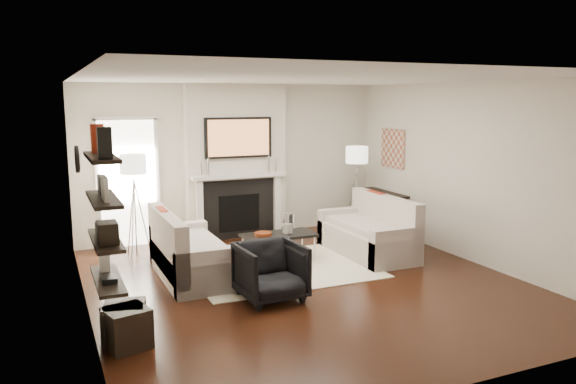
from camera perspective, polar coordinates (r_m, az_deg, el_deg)
name	(u,v)px	position (r m, az deg, el deg)	size (l,w,h in m)	color
room_envelope	(307,184)	(7.29, 1.91, 0.84)	(6.00, 6.00, 6.00)	black
chimney_breast	(236,161)	(9.94, -5.32, 3.11)	(1.80, 0.25, 2.70)	silver
fireplace_surround	(239,209)	(9.93, -5.00, -1.74)	(1.30, 0.02, 1.04)	black
firebox	(239,213)	(9.94, -4.98, -2.14)	(0.75, 0.02, 0.65)	black
mantel_pilaster_l	(200,211)	(9.70, -8.97, -1.91)	(0.12, 0.08, 1.10)	white
mantel_pilaster_r	(277,205)	(10.15, -1.10, -1.29)	(0.12, 0.08, 1.10)	white
mantel_shelf	(239,176)	(9.79, -4.95, 1.66)	(1.70, 0.18, 0.07)	white
tv_body	(238,138)	(9.75, -5.06, 5.53)	(1.20, 0.06, 0.70)	black
tv_screen	(239,138)	(9.72, -4.99, 5.51)	(1.10, 0.01, 0.62)	#BF723F
candlestick_l_tall	(208,167)	(9.61, -8.09, 2.57)	(0.04, 0.04, 0.30)	silver
candlestick_l_short	(201,169)	(9.58, -8.84, 2.35)	(0.04, 0.04, 0.24)	silver
candlestick_r_tall	(269,164)	(9.97, -1.99, 2.90)	(0.04, 0.04, 0.30)	silver
candlestick_r_short	(275,165)	(10.02, -1.30, 2.76)	(0.04, 0.04, 0.24)	silver
hallway_panel	(128,184)	(9.66, -15.95, 0.80)	(0.90, 0.02, 2.10)	white
door_trim_l	(98,186)	(9.59, -18.78, 0.60)	(0.06, 0.06, 2.16)	white
door_trim_r	(157,182)	(9.71, -13.14, 0.97)	(0.06, 0.06, 2.16)	white
door_trim_top	(125,118)	(9.54, -16.23, 7.21)	(1.02, 0.06, 0.06)	white
rug	(280,269)	(8.21, -0.79, -7.80)	(2.60, 2.00, 0.01)	beige
loveseat_left_base	(192,262)	(7.91, -9.68, -7.06)	(0.85, 1.80, 0.42)	beige
loveseat_left_back	(167,243)	(7.76, -12.16, -5.05)	(0.18, 1.80, 0.80)	beige
loveseat_left_arm_n	(208,272)	(7.14, -8.08, -8.09)	(0.85, 0.18, 0.60)	beige
loveseat_left_arm_s	(179,242)	(8.65, -11.03, -5.05)	(0.85, 0.18, 0.60)	beige
loveseat_left_cushion	(195,244)	(7.86, -9.38, -5.20)	(0.63, 1.44, 0.10)	beige
pillow_left_orange	(162,223)	(8.00, -12.65, -3.13)	(0.10, 0.42, 0.42)	#9F2913
pillow_left_charcoal	(172,233)	(7.43, -11.73, -4.14)	(0.10, 0.40, 0.40)	black
loveseat_right_base	(367,241)	(9.00, 8.01, -4.99)	(0.85, 1.80, 0.42)	beige
loveseat_right_back	(385,220)	(9.11, 9.85, -2.83)	(0.18, 1.80, 0.80)	beige
loveseat_right_arm_n	(397,248)	(8.32, 10.97, -5.62)	(0.85, 0.18, 0.60)	beige
loveseat_right_arm_s	(342,225)	(9.66, 5.49, -3.40)	(0.85, 0.18, 0.60)	beige
loveseat_right_cushion	(364,226)	(8.91, 7.77, -3.41)	(0.63, 1.44, 0.10)	beige
pillow_right_orange	(375,204)	(9.31, 8.86, -1.25)	(0.10, 0.42, 0.42)	#9F2913
pillow_right_charcoal	(396,212)	(8.82, 10.96, -1.97)	(0.10, 0.40, 0.40)	black
coffee_table	(279,235)	(8.52, -0.96, -4.41)	(1.10, 0.55, 0.04)	black
coffee_leg_nw	(253,256)	(8.20, -3.60, -6.50)	(0.02, 0.02, 0.38)	silver
coffee_leg_ne	(315,249)	(8.58, 2.71, -5.77)	(0.02, 0.02, 0.38)	silver
coffee_leg_sw	(243,249)	(8.60, -4.62, -5.76)	(0.02, 0.02, 0.38)	silver
coffee_leg_se	(302,242)	(8.96, 1.45, -5.10)	(0.02, 0.02, 0.38)	silver
hurricane_glass	(288,224)	(8.54, -0.04, -3.27)	(0.18, 0.18, 0.32)	white
hurricane_candle	(288,228)	(8.55, -0.04, -3.69)	(0.10, 0.10, 0.15)	white
copper_bowl	(263,234)	(8.42, -2.54, -4.27)	(0.26, 0.26, 0.04)	#AD461C
armchair	(271,269)	(6.93, -1.77, -7.80)	(0.75, 0.70, 0.77)	black
lamp_left_post	(135,218)	(9.09, -15.24, -2.57)	(0.02, 0.02, 1.20)	silver
lamp_left_shade	(133,164)	(8.96, -15.48, 2.76)	(0.40, 0.40, 0.30)	white
lamp_left_leg_a	(143,217)	(9.11, -14.56, -2.51)	(0.02, 0.02, 1.25)	silver
lamp_left_leg_b	(131,217)	(9.18, -15.67, -2.48)	(0.02, 0.02, 1.25)	silver
lamp_left_leg_c	(133,219)	(8.99, -15.50, -2.71)	(0.02, 0.02, 1.25)	silver
lamp_right_post	(356,201)	(10.27, 6.91, -0.95)	(0.02, 0.02, 1.20)	silver
lamp_right_shade	(357,155)	(10.15, 7.01, 3.78)	(0.40, 0.40, 0.30)	white
lamp_right_leg_a	(361,201)	(10.32, 7.44, -0.90)	(0.02, 0.02, 1.25)	silver
lamp_right_leg_b	(351,201)	(10.32, 6.38, -0.88)	(0.02, 0.02, 1.25)	silver
lamp_right_leg_c	(356,202)	(10.16, 6.92, -1.06)	(0.02, 0.02, 1.25)	silver
console_top	(383,193)	(10.46, 9.58, -0.10)	(0.35, 1.20, 0.04)	black
console_leg_n	(399,219)	(10.08, 11.24, -2.67)	(0.30, 0.04, 0.71)	black
console_leg_s	(366,208)	(10.98, 7.95, -1.59)	(0.30, 0.04, 0.71)	black
wall_art	(393,148)	(10.40, 10.62, 4.37)	(0.03, 0.70, 0.70)	#B07858
shelf_bottom	(108,280)	(5.78, -17.82, -8.53)	(0.25, 1.00, 0.04)	black
shelf_lower	(106,240)	(5.67, -18.02, -4.68)	(0.25, 1.00, 0.04)	black
shelf_upper	(104,199)	(5.59, -18.23, -0.70)	(0.25, 1.00, 0.04)	black
shelf_top	(101,157)	(5.54, -18.44, 3.38)	(0.25, 1.00, 0.04)	black
decor_magfile_a	(104,143)	(5.17, -18.14, 4.75)	(0.12, 0.10, 0.28)	black
decor_magfile_b	(98,138)	(5.79, -18.79, 5.17)	(0.12, 0.10, 0.28)	#9F2913
decor_frame_a	(105,188)	(5.42, -18.13, 0.36)	(0.04, 0.30, 0.22)	white
decor_frame_b	(100,185)	(5.80, -18.52, 0.72)	(0.04, 0.22, 0.18)	black
decor_wine_rack	(107,233)	(5.46, -17.87, -3.96)	(0.18, 0.25, 0.20)	black
decor_box_small	(103,228)	(5.83, -18.25, -3.53)	(0.15, 0.12, 0.12)	black
decor_books	(109,279)	(5.67, -17.73, -8.42)	(0.14, 0.20, 0.05)	black
decor_box_tall	(104,262)	(6.01, -18.15, -6.80)	(0.10, 0.10, 0.18)	white
clock_rim	(77,159)	(7.44, -20.64, 3.13)	(0.34, 0.34, 0.04)	black
clock_face	(79,159)	(7.44, -20.45, 3.15)	(0.29, 0.29, 0.01)	white
ottoman_near	(125,322)	(6.07, -16.25, -12.60)	(0.40, 0.40, 0.40)	black
ottoman_far	(127,328)	(5.93, -16.05, -13.11)	(0.40, 0.40, 0.40)	black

